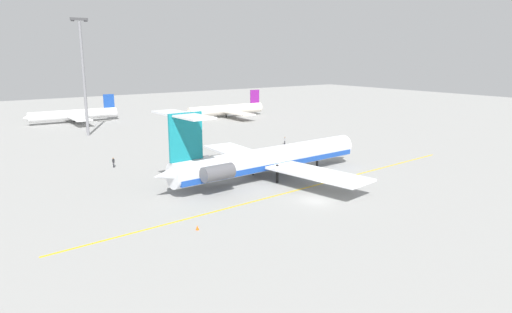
{
  "coord_description": "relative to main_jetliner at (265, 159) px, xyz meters",
  "views": [
    {
      "loc": [
        -41.65,
        -44.14,
        19.66
      ],
      "look_at": [
        2.49,
        17.47,
        2.78
      ],
      "focal_mm": 32.26,
      "sensor_mm": 36.0,
      "label": 1
    }
  ],
  "objects": [
    {
      "name": "ground",
      "position": [
        -1.35,
        -13.41,
        -3.23
      ],
      "size": [
        360.17,
        360.17,
        0.0
      ],
      "primitive_type": "plane",
      "color": "gray"
    },
    {
      "name": "main_jetliner",
      "position": [
        0.0,
        0.0,
        0.0
      ],
      "size": [
        40.68,
        36.1,
        11.85
      ],
      "rotation": [
        0.0,
        0.0,
        0.05
      ],
      "color": "silver",
      "rests_on": "ground"
    },
    {
      "name": "airliner_mid_left",
      "position": [
        -8.98,
        83.07,
        -0.93
      ],
      "size": [
        26.08,
        25.71,
        7.82
      ],
      "rotation": [
        0.0,
        0.0,
        3.11
      ],
      "color": "white",
      "rests_on": "ground"
    },
    {
      "name": "airliner_mid_right",
      "position": [
        33.44,
        66.59,
        -0.8
      ],
      "size": [
        27.49,
        27.09,
        8.25
      ],
      "rotation": [
        0.0,
        0.0,
        3.13
      ],
      "color": "silver",
      "rests_on": "ground"
    },
    {
      "name": "ground_crew_near_nose",
      "position": [
        20.82,
        20.51,
        -2.13
      ],
      "size": [
        0.44,
        0.28,
        1.74
      ],
      "rotation": [
        0.0,
        0.0,
        4.89
      ],
      "color": "black",
      "rests_on": "ground"
    },
    {
      "name": "ground_crew_near_tail",
      "position": [
        -17.41,
        21.6,
        -2.07
      ],
      "size": [
        0.35,
        0.36,
        1.83
      ],
      "rotation": [
        0.0,
        0.0,
        3.91
      ],
      "color": "black",
      "rests_on": "ground"
    },
    {
      "name": "safety_cone_nose",
      "position": [
        -19.6,
        -13.35,
        -2.96
      ],
      "size": [
        0.4,
        0.4,
        0.55
      ],
      "primitive_type": "cone",
      "color": "#EA590F",
      "rests_on": "ground"
    },
    {
      "name": "taxiway_centreline",
      "position": [
        1.14,
        -7.89,
        -3.23
      ],
      "size": [
        74.08,
        5.97,
        0.01
      ],
      "primitive_type": "cube",
      "rotation": [
        0.0,
        0.0,
        0.08
      ],
      "color": "gold",
      "rests_on": "ground"
    },
    {
      "name": "light_mast",
      "position": [
        -11.42,
        57.96,
        12.03
      ],
      "size": [
        4.0,
        0.7,
        28.06
      ],
      "color": "slate",
      "rests_on": "ground"
    }
  ]
}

